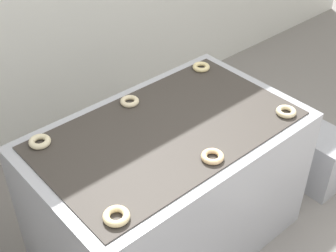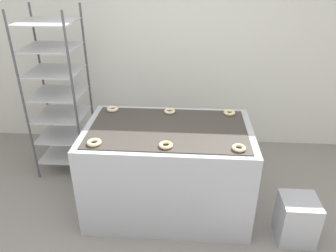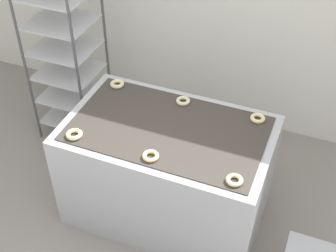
# 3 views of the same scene
# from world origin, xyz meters

# --- Properties ---
(wall_back) EXTENTS (8.00, 0.05, 2.80)m
(wall_back) POSITION_xyz_m (0.00, 2.12, 1.40)
(wall_back) COLOR silver
(wall_back) RESTS_ON ground_plane
(fryer_machine) EXTENTS (1.53, 0.94, 0.89)m
(fryer_machine) POSITION_xyz_m (0.00, 0.72, 0.45)
(fryer_machine) COLOR #A8AAB2
(fryer_machine) RESTS_ON ground_plane
(baking_rack_cart) EXTENTS (0.56, 0.54, 1.85)m
(baking_rack_cart) POSITION_xyz_m (-1.24, 1.35, 0.94)
(baking_rack_cart) COLOR #4C4C51
(baking_rack_cart) RESTS_ON ground_plane
(glaze_bin) EXTENTS (0.32, 0.31, 0.42)m
(glaze_bin) POSITION_xyz_m (1.16, 0.37, 0.21)
(glaze_bin) COLOR #A8AAB2
(glaze_bin) RESTS_ON ground_plane
(donut_near_left) EXTENTS (0.12, 0.12, 0.03)m
(donut_near_left) POSITION_xyz_m (-0.58, 0.39, 0.91)
(donut_near_left) COLOR beige
(donut_near_left) RESTS_ON fryer_machine
(donut_near_center) EXTENTS (0.12, 0.12, 0.03)m
(donut_near_center) POSITION_xyz_m (0.01, 0.39, 0.91)
(donut_near_center) COLOR #F2C68D
(donut_near_center) RESTS_ON fryer_machine
(donut_near_right) EXTENTS (0.11, 0.11, 0.03)m
(donut_near_right) POSITION_xyz_m (0.59, 0.39, 0.91)
(donut_near_right) COLOR beige
(donut_near_right) RESTS_ON fryer_machine
(donut_far_left) EXTENTS (0.11, 0.11, 0.03)m
(donut_far_left) POSITION_xyz_m (-0.58, 1.06, 0.91)
(donut_far_left) COLOR beige
(donut_far_left) RESTS_ON fryer_machine
(donut_far_center) EXTENTS (0.11, 0.11, 0.03)m
(donut_far_center) POSITION_xyz_m (-0.01, 1.05, 0.91)
(donut_far_center) COLOR beige
(donut_far_center) RESTS_ON fryer_machine
(donut_far_right) EXTENTS (0.11, 0.11, 0.03)m
(donut_far_right) POSITION_xyz_m (0.58, 1.05, 0.91)
(donut_far_right) COLOR beige
(donut_far_right) RESTS_ON fryer_machine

